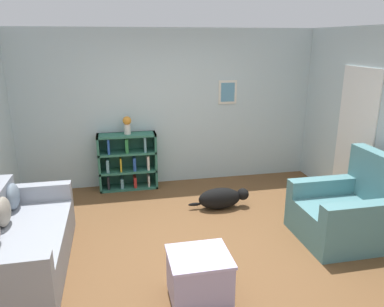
# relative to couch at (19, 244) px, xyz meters

# --- Properties ---
(ground_plane) EXTENTS (14.00, 14.00, 0.00)m
(ground_plane) POSITION_rel_couch_xyz_m (2.02, 0.08, -0.30)
(ground_plane) COLOR brown
(wall_back) EXTENTS (5.60, 0.13, 2.60)m
(wall_back) POSITION_rel_couch_xyz_m (2.02, 2.33, 1.00)
(wall_back) COLOR silver
(wall_back) RESTS_ON ground_plane
(couch) EXTENTS (0.86, 1.90, 0.78)m
(couch) POSITION_rel_couch_xyz_m (0.00, 0.00, 0.00)
(couch) COLOR #9399A3
(couch) RESTS_ON ground_plane
(bookshelf) EXTENTS (0.95, 0.31, 0.94)m
(bookshelf) POSITION_rel_couch_xyz_m (1.26, 2.13, 0.16)
(bookshelf) COLOR #2D6B56
(bookshelf) RESTS_ON ground_plane
(recliner_chair) EXTENTS (1.07, 0.99, 1.09)m
(recliner_chair) POSITION_rel_couch_xyz_m (3.88, -0.14, 0.05)
(recliner_chair) COLOR slate
(recliner_chair) RESTS_ON ground_plane
(coffee_table) EXTENTS (0.59, 0.53, 0.47)m
(coffee_table) POSITION_rel_couch_xyz_m (1.80, -0.87, -0.06)
(coffee_table) COLOR #ADA3CC
(coffee_table) RESTS_ON ground_plane
(dog) EXTENTS (0.92, 0.29, 0.32)m
(dog) POSITION_rel_couch_xyz_m (2.58, 1.02, -0.14)
(dog) COLOR black
(dog) RESTS_ON ground_plane
(vase) EXTENTS (0.14, 0.14, 0.29)m
(vase) POSITION_rel_couch_xyz_m (1.29, 2.11, 0.80)
(vase) COLOR silver
(vase) RESTS_ON bookshelf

